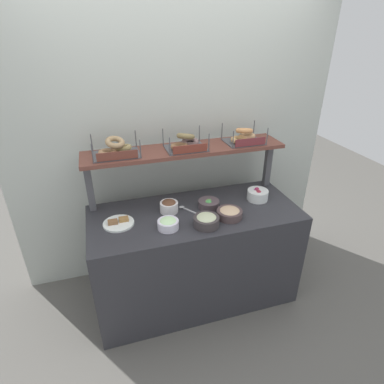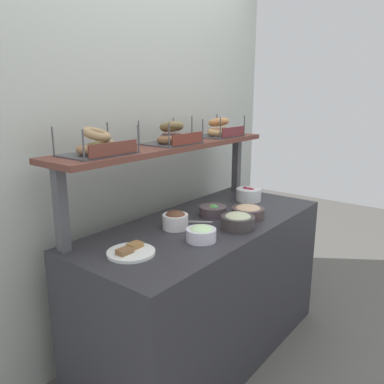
{
  "view_description": "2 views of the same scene",
  "coord_description": "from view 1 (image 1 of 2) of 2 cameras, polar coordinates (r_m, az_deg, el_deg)",
  "views": [
    {
      "loc": [
        -0.63,
        -1.98,
        2.12
      ],
      "look_at": [
        -0.01,
        0.04,
        1.01
      ],
      "focal_mm": 29.41,
      "sensor_mm": 36.0,
      "label": 1
    },
    {
      "loc": [
        -1.72,
        -1.26,
        1.58
      ],
      "look_at": [
        -0.06,
        0.06,
        1.03
      ],
      "focal_mm": 36.54,
      "sensor_mm": 36.0,
      "label": 2
    }
  ],
  "objects": [
    {
      "name": "ground_plane",
      "position": [
        2.97,
        0.51,
        -17.76
      ],
      "size": [
        8.0,
        8.0,
        0.0
      ],
      "primitive_type": "plane",
      "color": "#595651"
    },
    {
      "name": "back_wall",
      "position": [
        2.77,
        -2.84,
        8.31
      ],
      "size": [
        2.83,
        0.06,
        2.4
      ],
      "primitive_type": "cube",
      "color": "#B4BBB1",
      "rests_on": "ground_plane"
    },
    {
      "name": "deli_counter",
      "position": [
        2.69,
        0.55,
        -11.4
      ],
      "size": [
        1.63,
        0.7,
        0.85
      ],
      "primitive_type": "cube",
      "color": "#2D2D33",
      "rests_on": "ground_plane"
    },
    {
      "name": "shelf_riser_left",
      "position": [
        2.5,
        -18.09,
        0.91
      ],
      "size": [
        0.05,
        0.05,
        0.4
      ],
      "primitive_type": "cube",
      "color": "#4C4C51",
      "rests_on": "deli_counter"
    },
    {
      "name": "shelf_riser_right",
      "position": [
        2.85,
        13.58,
        4.94
      ],
      "size": [
        0.05,
        0.05,
        0.4
      ],
      "primitive_type": "cube",
      "color": "#4C4C51",
      "rests_on": "deli_counter"
    },
    {
      "name": "upper_shelf",
      "position": [
        2.49,
        -1.25,
        7.67
      ],
      "size": [
        1.59,
        0.32,
        0.03
      ],
      "primitive_type": "cube",
      "color": "brown",
      "rests_on": "shelf_riser_left"
    },
    {
      "name": "bowl_veggie_mix",
      "position": [
        2.49,
        3.05,
        -2.12
      ],
      "size": [
        0.17,
        0.17,
        0.07
      ],
      "color": "#504146",
      "rests_on": "deli_counter"
    },
    {
      "name": "bowl_hummus",
      "position": [
        2.37,
        6.82,
        -3.8
      ],
      "size": [
        0.19,
        0.19,
        0.08
      ],
      "color": "#4E3D3E",
      "rests_on": "deli_counter"
    },
    {
      "name": "bowl_beet_salad",
      "position": [
        2.65,
        11.8,
        -0.45
      ],
      "size": [
        0.17,
        0.17,
        0.1
      ],
      "color": "white",
      "rests_on": "deli_counter"
    },
    {
      "name": "bowl_chocolate_spread",
      "position": [
        2.43,
        -4.19,
        -2.53
      ],
      "size": [
        0.14,
        0.14,
        0.1
      ],
      "color": "white",
      "rests_on": "deli_counter"
    },
    {
      "name": "bowl_scallion_spread",
      "position": [
        2.24,
        -4.35,
        -5.72
      ],
      "size": [
        0.15,
        0.15,
        0.08
      ],
      "color": "white",
      "rests_on": "deli_counter"
    },
    {
      "name": "bowl_tuna_salad",
      "position": [
        2.26,
        2.62,
        -5.15
      ],
      "size": [
        0.19,
        0.19,
        0.09
      ],
      "color": "#3D3638",
      "rests_on": "deli_counter"
    },
    {
      "name": "serving_plate_white",
      "position": [
        2.35,
        -13.18,
        -5.41
      ],
      "size": [
        0.22,
        0.22,
        0.04
      ],
      "color": "white",
      "rests_on": "deli_counter"
    },
    {
      "name": "serving_spoon_near_plate",
      "position": [
        2.47,
        -1.18,
        -3.07
      ],
      "size": [
        0.12,
        0.15,
        0.01
      ],
      "color": "#B7B7BC",
      "rests_on": "deli_counter"
    },
    {
      "name": "bagel_basket_everything",
      "position": [
        2.39,
        -13.69,
        7.52
      ],
      "size": [
        0.34,
        0.25,
        0.14
      ],
      "color": "#4C4C51",
      "rests_on": "upper_shelf"
    },
    {
      "name": "bagel_basket_poppy",
      "position": [
        2.45,
        -1.22,
        8.84
      ],
      "size": [
        0.31,
        0.26,
        0.14
      ],
      "color": "#4C4C51",
      "rests_on": "upper_shelf"
    },
    {
      "name": "bagel_basket_sesame",
      "position": [
        2.63,
        9.37,
        9.81
      ],
      "size": [
        0.3,
        0.26,
        0.14
      ],
      "color": "#4C4C51",
      "rests_on": "upper_shelf"
    }
  ]
}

